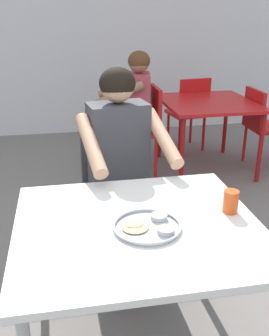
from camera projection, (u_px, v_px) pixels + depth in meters
table_foreground at (138, 239)px, 1.68m from camera, size 1.02×0.91×0.73m
thali_tray at (148, 226)px, 1.61m from camera, size 0.28×0.28×0.03m
drinking_cup at (231, 201)px, 1.73m from camera, size 0.07×0.07×0.10m
chair_foreground at (115, 184)px, 2.57m from camera, size 0.45×0.47×0.85m
diner_foreground at (123, 159)px, 2.28m from camera, size 0.55×0.59×1.26m
table_background_red at (208, 109)px, 3.91m from camera, size 0.89×0.96×0.71m
chair_red_left at (144, 124)px, 3.87m from camera, size 0.42×0.42×0.87m
chair_red_right at (263, 122)px, 4.03m from camera, size 0.44×0.43×0.82m
chair_red_far at (190, 109)px, 4.48m from camera, size 0.44×0.45×0.85m
patron_background at (129, 103)px, 3.76m from camera, size 0.60×0.56×1.20m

